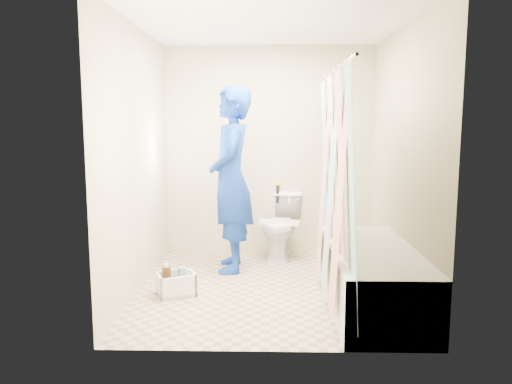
{
  "coord_description": "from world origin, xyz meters",
  "views": [
    {
      "loc": [
        -0.02,
        -4.49,
        1.54
      ],
      "look_at": [
        -0.13,
        0.32,
        0.86
      ],
      "focal_mm": 35.0,
      "sensor_mm": 36.0,
      "label": 1
    }
  ],
  "objects_px": {
    "bathtub": "(371,275)",
    "cleaning_caddy": "(177,284)",
    "plumber": "(231,180)",
    "toilet": "(281,226)"
  },
  "relations": [
    {
      "from": "bathtub",
      "to": "plumber",
      "type": "relative_size",
      "value": 0.92
    },
    {
      "from": "toilet",
      "to": "cleaning_caddy",
      "type": "bearing_deg",
      "value": -115.93
    },
    {
      "from": "toilet",
      "to": "cleaning_caddy",
      "type": "distance_m",
      "value": 1.62
    },
    {
      "from": "bathtub",
      "to": "cleaning_caddy",
      "type": "distance_m",
      "value": 1.7
    },
    {
      "from": "bathtub",
      "to": "toilet",
      "type": "bearing_deg",
      "value": 115.32
    },
    {
      "from": "bathtub",
      "to": "plumber",
      "type": "bearing_deg",
      "value": 140.57
    },
    {
      "from": "bathtub",
      "to": "cleaning_caddy",
      "type": "xyz_separation_m",
      "value": [
        -1.68,
        0.24,
        -0.18
      ]
    },
    {
      "from": "bathtub",
      "to": "plumber",
      "type": "height_order",
      "value": "plumber"
    },
    {
      "from": "plumber",
      "to": "cleaning_caddy",
      "type": "distance_m",
      "value": 1.24
    },
    {
      "from": "plumber",
      "to": "cleaning_caddy",
      "type": "bearing_deg",
      "value": -33.81
    }
  ]
}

